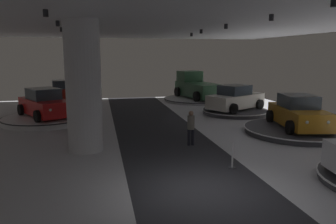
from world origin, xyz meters
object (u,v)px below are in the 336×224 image
display_car_far_right (235,99)px  display_platform_deep_right (198,99)px  display_car_deep_left (67,92)px  display_platform_mid_right (297,130)px  display_platform_far_left (46,119)px  pickup_truck_deep_right (197,87)px  visitor_walking_near (191,126)px  display_car_mid_right (298,113)px  display_car_far_left (45,104)px  display_platform_deep_left (68,103)px  column_left (83,87)px  display_platform_far_right (235,111)px

display_car_far_right → display_platform_deep_right: bearing=95.3°
display_car_deep_left → display_platform_deep_right: display_car_deep_left is taller
display_platform_mid_right → display_car_deep_left: bearing=135.9°
display_platform_mid_right → display_car_far_right: (-0.92, 6.03, 0.89)m
display_platform_far_left → pickup_truck_deep_right: bearing=31.9°
pickup_truck_deep_right → visitor_walking_near: (-4.49, -14.10, -0.27)m
display_platform_mid_right → display_platform_far_left: (-13.33, 5.70, 0.03)m
display_car_mid_right → display_car_far_left: size_ratio=0.98×
display_platform_deep_left → display_car_far_right: size_ratio=1.17×
display_platform_deep_left → display_platform_mid_right: bearing=-44.2°
display_platform_mid_right → display_car_mid_right: bearing=80.0°
display_platform_far_left → display_platform_deep_right: bearing=30.7°
display_platform_deep_right → visitor_walking_near: (-4.55, -13.78, 0.77)m
display_platform_deep_right → display_car_far_right: display_car_far_right is taller
display_platform_deep_right → display_platform_mid_right: bearing=-83.1°
column_left → display_car_far_right: size_ratio=1.21×
display_platform_deep_left → visitor_walking_near: size_ratio=3.35×
display_car_far_right → visitor_walking_near: size_ratio=2.86×
visitor_walking_near → column_left: bearing=177.6°
column_left → display_car_mid_right: column_left is taller
display_car_mid_right → display_platform_far_right: (-0.90, 6.01, -0.90)m
column_left → display_car_far_right: bearing=35.2°
display_car_mid_right → display_platform_deep_right: bearing=97.0°
display_platform_far_left → display_car_far_left: (-0.02, 0.03, 0.92)m
display_platform_far_right → display_car_far_right: (-0.03, -0.01, 0.89)m
column_left → display_car_deep_left: (-1.91, 13.15, -1.65)m
column_left → display_platform_far_right: (9.84, 6.94, -2.59)m
column_left → display_platform_far_left: column_left is taller
display_platform_deep_left → display_platform_far_left: size_ratio=1.04×
display_platform_deep_right → display_car_far_right: 6.76m
display_car_deep_left → display_platform_far_right: bearing=-27.9°
display_car_deep_left → display_car_far_right: 13.27m
column_left → display_platform_deep_right: column_left is taller
column_left → display_car_deep_left: 13.39m
display_platform_deep_left → display_car_far_left: size_ratio=1.17×
display_car_far_left → display_platform_deep_left: bearing=83.5°
display_car_far_right → display_car_far_left: bearing=-178.6°
column_left → display_platform_far_left: (-2.60, 6.60, -2.56)m
column_left → pickup_truck_deep_right: 16.70m
column_left → display_car_deep_left: column_left is taller
display_car_far_left → display_platform_deep_right: bearing=30.5°
column_left → display_car_far_left: bearing=111.6°
display_car_mid_right → display_platform_far_right: size_ratio=0.98×
display_platform_far_right → display_platform_far_left: display_platform_far_left is taller
pickup_truck_deep_right → display_car_far_right: (0.69, -6.98, -0.12)m
column_left → display_platform_deep_left: (-1.88, 13.15, -2.56)m
column_left → display_platform_far_left: 7.54m
pickup_truck_deep_right → display_car_far_left: 13.82m
pickup_truck_deep_right → display_car_far_right: size_ratio=1.23×
display_car_far_left → column_left: bearing=-68.4°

